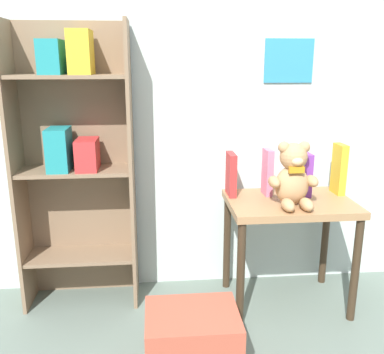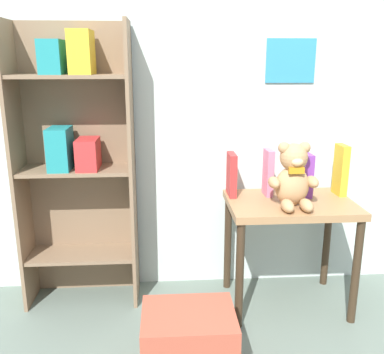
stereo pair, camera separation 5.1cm
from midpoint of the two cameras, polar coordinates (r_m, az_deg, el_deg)
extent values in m
cube|color=silver|center=(2.34, 3.30, 14.95)|extent=(4.80, 0.06, 2.50)
cube|color=teal|center=(2.38, 12.17, 14.91)|extent=(0.26, 0.01, 0.23)
cube|color=#7F664C|center=(2.31, -22.84, 0.62)|extent=(0.02, 0.25, 1.45)
cube|color=#7F664C|center=(2.20, -8.70, 1.00)|extent=(0.02, 0.25, 1.45)
cube|color=#7F664C|center=(2.35, -15.43, 1.53)|extent=(0.58, 0.02, 1.45)
cube|color=#7F664C|center=(2.39, -15.12, -10.01)|extent=(0.55, 0.23, 0.02)
cube|color=#7F664C|center=(2.24, -15.94, 0.81)|extent=(0.55, 0.23, 0.02)
cube|color=#7F664C|center=(2.18, -16.85, 12.73)|extent=(0.55, 0.23, 0.02)
cube|color=teal|center=(2.18, -18.90, 14.89)|extent=(0.10, 0.18, 0.16)
cube|color=gold|center=(2.15, -15.31, 15.76)|extent=(0.10, 0.18, 0.20)
cube|color=teal|center=(2.22, -17.93, 3.53)|extent=(0.10, 0.18, 0.21)
cube|color=red|center=(2.20, -14.42, 2.94)|extent=(0.10, 0.18, 0.15)
cube|color=#9E754C|center=(2.23, 12.29, -3.48)|extent=(0.63, 0.44, 0.04)
cylinder|color=#37291A|center=(2.10, 5.78, -12.93)|extent=(0.04, 0.04, 0.54)
cylinder|color=#37291A|center=(2.28, 20.34, -11.59)|extent=(0.04, 0.04, 0.54)
cylinder|color=#37291A|center=(2.44, 4.08, -8.75)|extent=(0.04, 0.04, 0.54)
cylinder|color=#37291A|center=(2.59, 16.77, -7.93)|extent=(0.04, 0.04, 0.54)
ellipsoid|color=tan|center=(2.13, 12.49, -1.10)|extent=(0.16, 0.13, 0.19)
sphere|color=tan|center=(2.10, 12.71, 2.66)|extent=(0.13, 0.13, 0.13)
sphere|color=tan|center=(2.07, 11.47, 3.90)|extent=(0.06, 0.06, 0.06)
sphere|color=tan|center=(2.10, 14.08, 3.91)|extent=(0.06, 0.06, 0.06)
ellipsoid|color=#F4BB82|center=(2.05, 13.17, 2.04)|extent=(0.06, 0.04, 0.04)
ellipsoid|color=tan|center=(2.08, 10.22, -0.66)|extent=(0.05, 0.11, 0.05)
ellipsoid|color=tan|center=(2.14, 15.02, -0.52)|extent=(0.05, 0.11, 0.05)
ellipsoid|color=tan|center=(2.05, 11.96, -3.69)|extent=(0.06, 0.12, 0.06)
ellipsoid|color=tan|center=(2.08, 14.35, -3.58)|extent=(0.06, 0.12, 0.06)
cube|color=#C68419|center=(2.06, 13.07, 0.94)|extent=(0.07, 0.02, 0.03)
cube|color=red|center=(2.23, 4.58, 0.37)|extent=(0.04, 0.14, 0.22)
cube|color=#D17093|center=(2.26, 9.39, 0.64)|extent=(0.04, 0.10, 0.24)
cube|color=purple|center=(2.30, 14.05, 0.44)|extent=(0.05, 0.14, 0.22)
cube|color=gold|center=(2.37, 18.43, 1.01)|extent=(0.04, 0.11, 0.27)
cube|color=#AD4C38|center=(1.86, -0.82, -21.56)|extent=(0.37, 0.29, 0.30)
camera|label=1|loc=(0.03, -90.69, -0.19)|focal=40.00mm
camera|label=2|loc=(0.03, 89.31, 0.19)|focal=40.00mm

